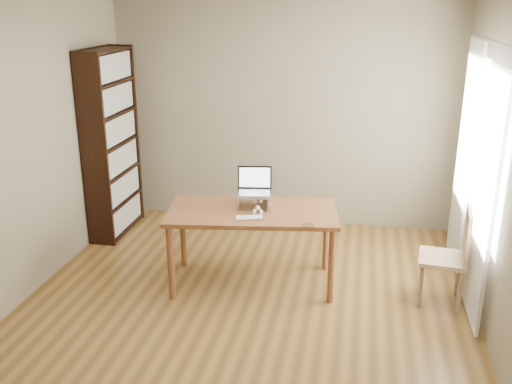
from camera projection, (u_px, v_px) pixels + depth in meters
The scene contains 10 objects.
room at pixel (246, 170), 4.56m from camera, with size 4.04×4.54×2.64m.
bookshelf at pixel (112, 143), 6.40m from camera, with size 0.30×0.90×2.10m.
curtains at pixel (474, 170), 5.00m from camera, with size 0.03×1.90×2.25m.
desk at pixel (252, 219), 5.28m from camera, with size 1.65×0.99×0.75m.
laptop_stand at pixel (254, 199), 5.30m from camera, with size 0.32×0.25×0.13m.
laptop at pixel (255, 186), 5.32m from camera, with size 0.35×0.31×0.23m.
keyboard at pixel (249, 218), 5.04m from camera, with size 0.28×0.18×0.02m.
coaster at pixel (308, 225), 4.90m from camera, with size 0.11×0.11×0.01m, color brown.
cat at pixel (258, 200), 5.33m from camera, with size 0.24×0.48×0.15m.
chair at pixel (451, 253), 4.99m from camera, with size 0.44×0.44×0.90m.
Camera 1 is at (0.93, -4.27, 2.62)m, focal length 40.00 mm.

